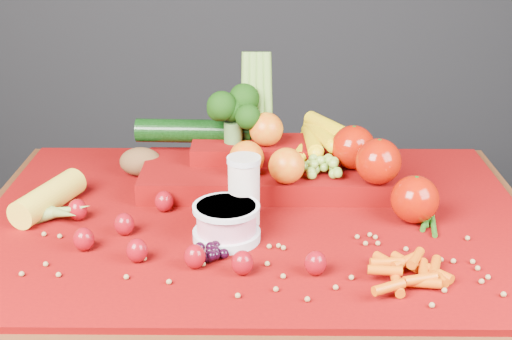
{
  "coord_description": "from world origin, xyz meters",
  "views": [
    {
      "loc": [
        0.01,
        -1.24,
        1.36
      ],
      "look_at": [
        0.0,
        0.02,
        0.85
      ],
      "focal_mm": 50.0,
      "sensor_mm": 36.0,
      "label": 1
    }
  ],
  "objects_px": {
    "milk_glass": "(244,188)",
    "yogurt_bowl": "(226,221)",
    "table": "(256,264)",
    "produce_mound": "(283,159)"
  },
  "relations": [
    {
      "from": "milk_glass",
      "to": "yogurt_bowl",
      "type": "relative_size",
      "value": 1.09
    },
    {
      "from": "milk_glass",
      "to": "yogurt_bowl",
      "type": "height_order",
      "value": "milk_glass"
    },
    {
      "from": "yogurt_bowl",
      "to": "milk_glass",
      "type": "bearing_deg",
      "value": 64.79
    },
    {
      "from": "yogurt_bowl",
      "to": "table",
      "type": "bearing_deg",
      "value": 61.64
    },
    {
      "from": "yogurt_bowl",
      "to": "produce_mound",
      "type": "bearing_deg",
      "value": 66.12
    },
    {
      "from": "milk_glass",
      "to": "yogurt_bowl",
      "type": "distance_m",
      "value": 0.08
    },
    {
      "from": "table",
      "to": "yogurt_bowl",
      "type": "bearing_deg",
      "value": -118.36
    },
    {
      "from": "produce_mound",
      "to": "yogurt_bowl",
      "type": "bearing_deg",
      "value": -113.88
    },
    {
      "from": "table",
      "to": "milk_glass",
      "type": "height_order",
      "value": "milk_glass"
    },
    {
      "from": "table",
      "to": "yogurt_bowl",
      "type": "height_order",
      "value": "yogurt_bowl"
    }
  ]
}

